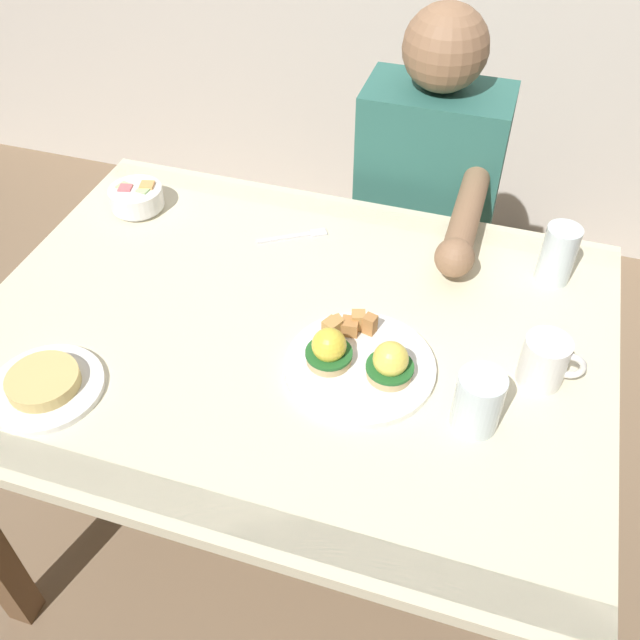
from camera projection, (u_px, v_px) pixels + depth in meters
ground_plane at (297, 528)px, 1.84m from camera, size 6.00×6.00×0.00m
dining_table at (290, 366)px, 1.40m from camera, size 1.20×0.90×0.74m
eggs_benedict_plate at (359, 360)px, 1.23m from camera, size 0.27×0.27×0.09m
fruit_bowl at (136, 198)px, 1.58m from camera, size 0.12×0.12×0.06m
coffee_mug at (545, 360)px, 1.20m from camera, size 0.11×0.08×0.09m
fork at (297, 236)px, 1.53m from camera, size 0.14×0.10×0.00m
water_glass_near at (557, 258)px, 1.39m from camera, size 0.07×0.07×0.13m
water_glass_far at (477, 404)px, 1.13m from camera, size 0.08×0.08×0.11m
side_plate at (45, 385)px, 1.20m from camera, size 0.20×0.20×0.04m
diner_person at (425, 207)px, 1.76m from camera, size 0.34×0.54×1.14m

